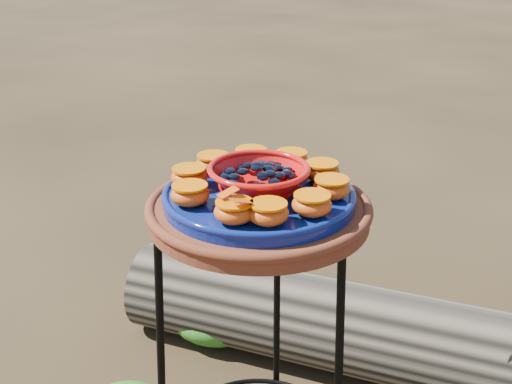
% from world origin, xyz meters
% --- Properties ---
extents(plant_stand, '(0.44, 0.44, 0.70)m').
position_xyz_m(plant_stand, '(0.00, 0.00, 0.35)').
color(plant_stand, black).
rests_on(plant_stand, ground).
extents(terracotta_saucer, '(0.42, 0.42, 0.03)m').
position_xyz_m(terracotta_saucer, '(0.00, 0.00, 0.72)').
color(terracotta_saucer, '#5C1D17').
rests_on(terracotta_saucer, plant_stand).
extents(cobalt_plate, '(0.36, 0.36, 0.02)m').
position_xyz_m(cobalt_plate, '(0.00, 0.00, 0.75)').
color(cobalt_plate, '#07125A').
rests_on(cobalt_plate, terracotta_saucer).
extents(red_bowl, '(0.18, 0.18, 0.05)m').
position_xyz_m(red_bowl, '(0.00, 0.00, 0.78)').
color(red_bowl, red).
rests_on(red_bowl, cobalt_plate).
extents(glass_gems, '(0.14, 0.14, 0.02)m').
position_xyz_m(glass_gems, '(0.00, 0.00, 0.82)').
color(glass_gems, black).
rests_on(glass_gems, red_bowl).
extents(orange_half_0, '(0.07, 0.07, 0.04)m').
position_xyz_m(orange_half_0, '(-0.01, -0.13, 0.78)').
color(orange_half_0, '#B92B09').
rests_on(orange_half_0, cobalt_plate).
extents(orange_half_1, '(0.07, 0.07, 0.04)m').
position_xyz_m(orange_half_1, '(0.04, -0.13, 0.78)').
color(orange_half_1, '#B92B09').
rests_on(orange_half_1, cobalt_plate).
extents(orange_half_2, '(0.07, 0.07, 0.04)m').
position_xyz_m(orange_half_2, '(0.11, -0.08, 0.78)').
color(orange_half_2, '#B92B09').
rests_on(orange_half_2, cobalt_plate).
extents(orange_half_3, '(0.07, 0.07, 0.04)m').
position_xyz_m(orange_half_3, '(0.14, 0.00, 0.78)').
color(orange_half_3, '#B92B09').
rests_on(orange_half_3, cobalt_plate).
extents(orange_half_4, '(0.07, 0.07, 0.04)m').
position_xyz_m(orange_half_4, '(0.11, 0.08, 0.78)').
color(orange_half_4, '#B92B09').
rests_on(orange_half_4, cobalt_plate).
extents(orange_half_5, '(0.07, 0.07, 0.04)m').
position_xyz_m(orange_half_5, '(0.04, 0.13, 0.78)').
color(orange_half_5, '#B92B09').
rests_on(orange_half_5, cobalt_plate).
extents(orange_half_6, '(0.07, 0.07, 0.04)m').
position_xyz_m(orange_half_6, '(-0.04, 0.13, 0.78)').
color(orange_half_6, '#B92B09').
rests_on(orange_half_6, cobalt_plate).
extents(orange_half_7, '(0.07, 0.07, 0.04)m').
position_xyz_m(orange_half_7, '(-0.11, 0.08, 0.78)').
color(orange_half_7, '#B92B09').
rests_on(orange_half_7, cobalt_plate).
extents(orange_half_8, '(0.07, 0.07, 0.04)m').
position_xyz_m(orange_half_8, '(-0.14, -0.00, 0.78)').
color(orange_half_8, '#B92B09').
rests_on(orange_half_8, cobalt_plate).
extents(orange_half_9, '(0.07, 0.07, 0.04)m').
position_xyz_m(orange_half_9, '(-0.11, -0.08, 0.78)').
color(orange_half_9, '#B92B09').
rests_on(orange_half_9, cobalt_plate).
extents(butterfly, '(0.09, 0.09, 0.01)m').
position_xyz_m(butterfly, '(-0.01, -0.13, 0.80)').
color(butterfly, '#D04107').
rests_on(butterfly, orange_half_0).
extents(driftwood_log, '(1.46, 0.59, 0.27)m').
position_xyz_m(driftwood_log, '(0.20, 0.49, 0.13)').
color(driftwood_log, black).
rests_on(driftwood_log, ground).
extents(foliage_back, '(0.32, 0.32, 0.16)m').
position_xyz_m(foliage_back, '(-0.26, 0.58, 0.08)').
color(foliage_back, '#2E641A').
rests_on(foliage_back, ground).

